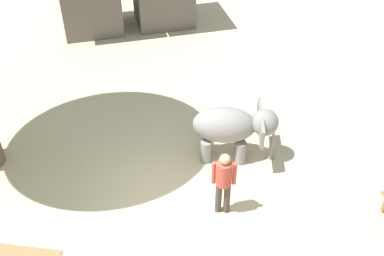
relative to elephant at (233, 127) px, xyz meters
name	(u,v)px	position (x,y,z in m)	size (l,w,h in m)	color
ground_plane	(180,209)	(-1.63, -1.38, -0.91)	(60.00, 60.00, 0.00)	tan
elephant	(233,127)	(0.00, 0.00, 0.00)	(2.06, 1.51, 1.42)	slate
person_handler	(224,180)	(-0.75, -1.64, 0.04)	(0.49, 0.32, 1.62)	#3F3833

